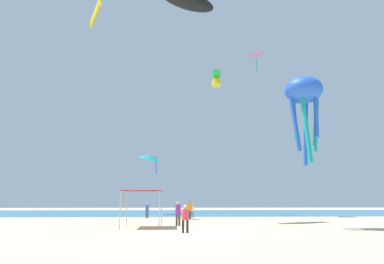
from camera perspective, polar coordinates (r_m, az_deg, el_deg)
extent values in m
cube|color=beige|center=(21.49, -0.73, -16.39)|extent=(110.00, 110.00, 0.10)
cube|color=teal|center=(50.44, -1.83, -13.09)|extent=(110.00, 21.69, 0.03)
cylinder|color=#B2B2B7|center=(24.17, -11.71, -12.44)|extent=(0.07, 0.07, 2.52)
cylinder|color=#B2B2B7|center=(23.91, -5.38, -12.63)|extent=(0.07, 0.07, 2.52)
cylinder|color=#B2B2B7|center=(27.25, -10.67, -12.26)|extent=(0.07, 0.07, 2.52)
cylinder|color=#B2B2B7|center=(27.02, -5.06, -12.42)|extent=(0.07, 0.07, 2.52)
cube|color=red|center=(25.55, -8.12, -9.55)|extent=(2.68, 3.19, 0.06)
cylinder|color=brown|center=(26.88, -2.54, -14.27)|extent=(0.16, 0.16, 0.82)
cylinder|color=brown|center=(27.12, -2.09, -14.24)|extent=(0.16, 0.16, 0.82)
cylinder|color=purple|center=(26.96, -2.30, -12.63)|extent=(0.43, 0.43, 0.71)
sphere|color=tan|center=(26.95, -2.29, -11.59)|extent=(0.27, 0.27, 0.27)
cylinder|color=black|center=(21.60, -1.48, -15.23)|extent=(0.15, 0.15, 0.75)
cylinder|color=black|center=(21.73, -0.77, -15.21)|extent=(0.15, 0.15, 0.75)
cylinder|color=red|center=(21.62, -1.11, -13.38)|extent=(0.39, 0.39, 0.65)
sphere|color=tan|center=(21.61, -1.11, -12.19)|extent=(0.24, 0.24, 0.24)
cylinder|color=slate|center=(36.84, 0.17, -13.42)|extent=(0.14, 0.14, 0.71)
cylinder|color=slate|center=(37.03, -0.16, -13.41)|extent=(0.14, 0.14, 0.71)
cylinder|color=white|center=(36.91, 0.00, -12.38)|extent=(0.37, 0.37, 0.62)
sphere|color=tan|center=(36.90, 0.00, -11.72)|extent=(0.23, 0.23, 0.23)
cylinder|color=#33384C|center=(35.26, -0.42, -13.43)|extent=(0.16, 0.16, 0.84)
cylinder|color=#33384C|center=(34.93, -0.34, -13.46)|extent=(0.16, 0.16, 0.84)
cylinder|color=orange|center=(35.06, -0.38, -12.16)|extent=(0.44, 0.44, 0.73)
sphere|color=tan|center=(35.06, -0.38, -11.34)|extent=(0.27, 0.27, 0.27)
cylinder|color=brown|center=(37.26, -7.53, -13.30)|extent=(0.14, 0.14, 0.72)
cylinder|color=brown|center=(37.03, -7.26, -13.32)|extent=(0.14, 0.14, 0.72)
cylinder|color=blue|center=(37.12, -7.37, -12.27)|extent=(0.38, 0.38, 0.63)
sphere|color=tan|center=(37.11, -7.36, -11.60)|extent=(0.23, 0.23, 0.23)
ellipsoid|color=black|center=(37.42, -0.65, 20.69)|extent=(6.27, 4.52, 2.08)
cube|color=yellow|center=(45.07, -15.46, 18.50)|extent=(2.20, 3.95, 2.61)
cube|color=orange|center=(44.79, -15.49, 17.86)|extent=(1.66, 2.96, 1.44)
cone|color=teal|center=(45.54, -6.96, -4.10)|extent=(4.16, 4.16, 1.39)
cylinder|color=blue|center=(46.38, -5.93, -5.42)|extent=(0.32, 0.28, 2.32)
cube|color=green|center=(48.72, 3.98, 9.46)|extent=(1.09, 1.32, 1.18)
cube|color=yellow|center=(48.31, 4.00, 8.09)|extent=(1.09, 1.32, 1.18)
cube|color=pink|center=(45.14, 10.47, 12.40)|extent=(2.36, 2.35, 0.32)
cylinder|color=teal|center=(44.59, 10.53, 10.67)|extent=(0.11, 0.11, 1.89)
ellipsoid|color=blue|center=(27.04, 17.82, 6.55)|extent=(3.86, 3.86, 1.97)
cylinder|color=blue|center=(26.14, 19.69, 2.43)|extent=(0.50, 0.53, 3.06)
cylinder|color=teal|center=(26.86, 19.65, 1.09)|extent=(0.69, 0.38, 3.96)
cylinder|color=blue|center=(27.15, 18.14, -0.10)|extent=(0.46, 0.76, 4.87)
cylinder|color=teal|center=(26.89, 16.52, 1.88)|extent=(0.50, 0.53, 3.06)
cylinder|color=blue|center=(25.98, 16.57, 1.29)|extent=(0.69, 0.38, 3.96)
cylinder|color=teal|center=(25.50, 18.25, 0.57)|extent=(0.46, 0.76, 4.87)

